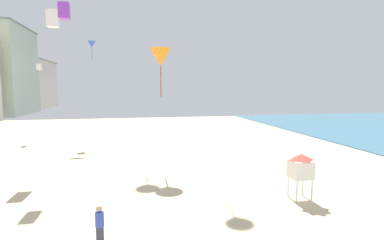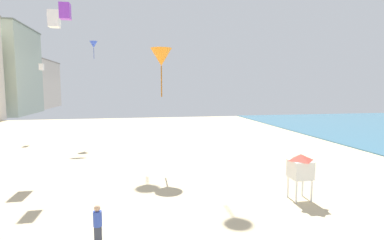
% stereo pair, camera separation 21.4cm
% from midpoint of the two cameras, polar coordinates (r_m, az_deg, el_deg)
% --- Properties ---
extents(boardwalk_hotel_furthest, '(14.11, 22.22, 14.17)m').
position_cam_midpoint_polar(boardwalk_hotel_furthest, '(103.57, -28.43, 5.93)').
color(boardwalk_hotel_furthest, silver).
rests_on(boardwalk_hotel_furthest, ground).
extents(kite_flyer, '(0.34, 0.34, 1.64)m').
position_cam_midpoint_polar(kite_flyer, '(12.96, -16.81, -18.04)').
color(kite_flyer, '#383D4C').
rests_on(kite_flyer, ground).
extents(lifeguard_stand, '(1.10, 1.10, 2.55)m').
position_cam_midpoint_polar(lifeguard_stand, '(17.86, 20.00, -8.27)').
color(lifeguard_stand, white).
rests_on(lifeguard_stand, ground).
extents(kite_white_box, '(0.50, 0.50, 0.79)m').
position_cam_midpoint_polar(kite_white_box, '(41.81, -26.27, 8.92)').
color(kite_white_box, white).
extents(kite_white_box_2, '(0.84, 0.84, 1.32)m').
position_cam_midpoint_polar(kite_white_box_2, '(27.95, -24.26, 16.92)').
color(kite_white_box_2, white).
extents(kite_blue_delta, '(0.90, 0.90, 2.06)m').
position_cam_midpoint_polar(kite_blue_delta, '(38.48, -17.84, 13.35)').
color(kite_blue_delta, blue).
extents(kite_purple_box, '(0.71, 0.71, 1.12)m').
position_cam_midpoint_polar(kite_purple_box, '(24.67, -22.48, 18.35)').
color(kite_purple_box, purple).
extents(kite_orange_delta, '(1.67, 1.67, 3.79)m').
position_cam_midpoint_polar(kite_orange_delta, '(24.31, -5.54, 11.66)').
color(kite_orange_delta, orange).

